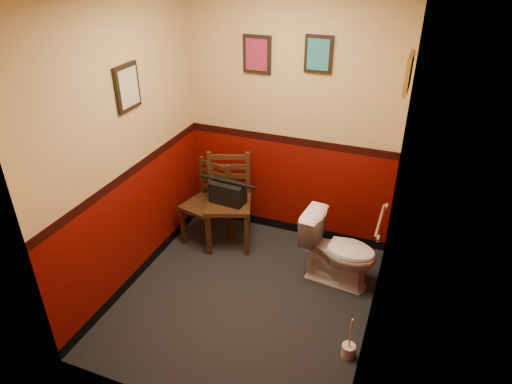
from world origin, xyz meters
The scene contains 16 objects.
floor centered at (0.00, 0.00, 0.00)m, with size 2.20×2.40×0.00m, color black.
wall_back centered at (0.00, 1.20, 1.35)m, with size 2.20×2.70×0.00m, color #5D0904.
wall_front centered at (0.00, -1.20, 1.35)m, with size 2.20×2.70×0.00m, color #5D0904.
wall_left centered at (-1.10, 0.00, 1.35)m, with size 2.40×2.70×0.00m, color #5D0904.
wall_right centered at (1.10, 0.00, 1.35)m, with size 2.40×2.70×0.00m, color #5D0904.
grab_bar centered at (1.07, 0.25, 0.95)m, with size 0.05×0.56×0.06m.
framed_print_back_a centered at (-0.35, 1.18, 1.95)m, with size 0.28×0.04×0.36m.
framed_print_back_b centered at (0.25, 1.18, 2.00)m, with size 0.26×0.04×0.34m.
framed_print_left centered at (-1.08, 0.10, 1.85)m, with size 0.04×0.30×0.38m.
framed_print_right centered at (1.08, 0.60, 2.05)m, with size 0.04×0.34×0.28m.
toilet centered at (0.72, 0.55, 0.35)m, with size 0.40×0.72×0.70m, color white.
toilet_brush centered at (1.01, -0.32, 0.06)m, with size 0.11×0.11×0.39m.
chair_left centered at (-0.74, 0.73, 0.45)m, with size 0.50×0.50×0.90m.
chair_right centered at (-0.52, 0.78, 0.50)m, with size 0.60×0.60×1.00m.
handbag centered at (-0.50, 0.74, 0.63)m, with size 0.37×0.21×0.26m.
tp_stack centered at (0.40, 0.95, 0.18)m, with size 0.24×0.15×0.42m.
Camera 1 is at (1.24, -2.96, 2.95)m, focal length 32.00 mm.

